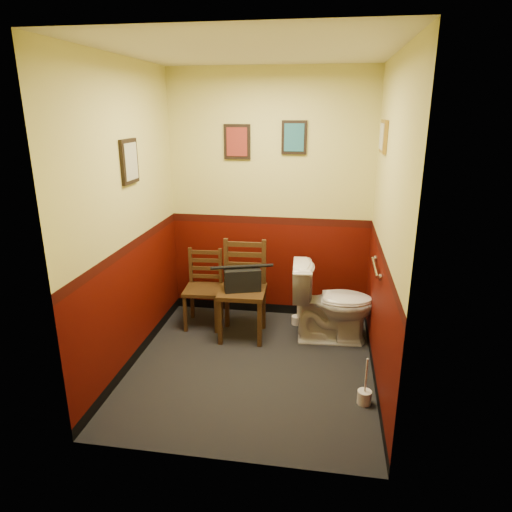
{
  "coord_description": "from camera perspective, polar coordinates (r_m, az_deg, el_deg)",
  "views": [
    {
      "loc": [
        0.63,
        -3.66,
        2.29
      ],
      "look_at": [
        0.0,
        0.25,
        1.0
      ],
      "focal_mm": 32.0,
      "sensor_mm": 36.0,
      "label": 1
    }
  ],
  "objects": [
    {
      "name": "framed_print_back_b",
      "position": [
        4.86,
        4.8,
        14.56
      ],
      "size": [
        0.26,
        0.04,
        0.34
      ],
      "color": "black",
      "rests_on": "wall_back"
    },
    {
      "name": "ceiling",
      "position": [
        3.74,
        -0.66,
        24.35
      ],
      "size": [
        2.2,
        2.4,
        0.0
      ],
      "primitive_type": "cube",
      "rotation": [
        3.14,
        0.0,
        0.0
      ],
      "color": "silver",
      "rests_on": "ground"
    },
    {
      "name": "framed_print_back_a",
      "position": [
        4.95,
        -2.37,
        14.08
      ],
      "size": [
        0.28,
        0.04,
        0.36
      ],
      "color": "black",
      "rests_on": "wall_back"
    },
    {
      "name": "wall_front",
      "position": [
        2.71,
        -4.85,
        -2.31
      ],
      "size": [
        2.2,
        0.0,
        2.7
      ],
      "primitive_type": "cube",
      "rotation": [
        -1.57,
        0.0,
        0.0
      ],
      "color": "#420903",
      "rests_on": "ground"
    },
    {
      "name": "toilet_brush",
      "position": [
        3.96,
        13.39,
        -16.68
      ],
      "size": [
        0.11,
        0.11,
        0.41
      ],
      "color": "silver",
      "rests_on": "floor"
    },
    {
      "name": "handbag",
      "position": [
        4.62,
        -1.73,
        -2.9
      ],
      "size": [
        0.4,
        0.28,
        0.27
      ],
      "rotation": [
        0.0,
        0.0,
        0.31
      ],
      "color": "black",
      "rests_on": "chair_right"
    },
    {
      "name": "wall_left",
      "position": [
        4.15,
        -15.77,
        4.28
      ],
      "size": [
        0.0,
        2.4,
        2.7
      ],
      "primitive_type": "cube",
      "rotation": [
        1.57,
        0.0,
        1.57
      ],
      "color": "#420903",
      "rests_on": "ground"
    },
    {
      "name": "grab_bar",
      "position": [
        4.16,
        14.72,
        -1.37
      ],
      "size": [
        0.05,
        0.56,
        0.06
      ],
      "color": "silver",
      "rests_on": "wall_right"
    },
    {
      "name": "wall_back",
      "position": [
        4.99,
        1.74,
        7.17
      ],
      "size": [
        2.2,
        0.0,
        2.7
      ],
      "primitive_type": "cube",
      "rotation": [
        1.57,
        0.0,
        0.0
      ],
      "color": "#420903",
      "rests_on": "ground"
    },
    {
      "name": "wall_right",
      "position": [
        3.81,
        15.97,
        3.06
      ],
      "size": [
        0.0,
        2.4,
        2.7
      ],
      "primitive_type": "cube",
      "rotation": [
        1.57,
        0.0,
        -1.57
      ],
      "color": "#420903",
      "rests_on": "ground"
    },
    {
      "name": "framed_print_left",
      "position": [
        4.15,
        -15.52,
        11.32
      ],
      "size": [
        0.04,
        0.3,
        0.38
      ],
      "color": "black",
      "rests_on": "wall_left"
    },
    {
      "name": "floor",
      "position": [
        4.36,
        -0.53,
        -13.62
      ],
      "size": [
        2.2,
        2.4,
        0.0
      ],
      "primitive_type": "cube",
      "color": "black",
      "rests_on": "ground"
    },
    {
      "name": "chair_right",
      "position": [
        4.72,
        -1.64,
        -4.26
      ],
      "size": [
        0.49,
        0.49,
        1.0
      ],
      "rotation": [
        0.0,
        0.0,
        0.04
      ],
      "color": "#482E15",
      "rests_on": "floor"
    },
    {
      "name": "chair_left",
      "position": [
        5.01,
        -6.54,
        -4.04
      ],
      "size": [
        0.42,
        0.42,
        0.84
      ],
      "rotation": [
        0.0,
        0.0,
        0.07
      ],
      "color": "#482E15",
      "rests_on": "floor"
    },
    {
      "name": "framed_print_right",
      "position": [
        4.29,
        15.63,
        14.2
      ],
      "size": [
        0.04,
        0.34,
        0.28
      ],
      "color": "olive",
      "rests_on": "wall_right"
    },
    {
      "name": "tp_stack",
      "position": [
        5.07,
        5.74,
        -6.89
      ],
      "size": [
        0.22,
        0.13,
        0.38
      ],
      "color": "silver",
      "rests_on": "floor"
    },
    {
      "name": "toilet",
      "position": [
        4.7,
        9.52,
        -5.82
      ],
      "size": [
        0.86,
        0.51,
        0.81
      ],
      "primitive_type": "imported",
      "rotation": [
        0.0,
        0.0,
        1.63
      ],
      "color": "white",
      "rests_on": "floor"
    }
  ]
}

